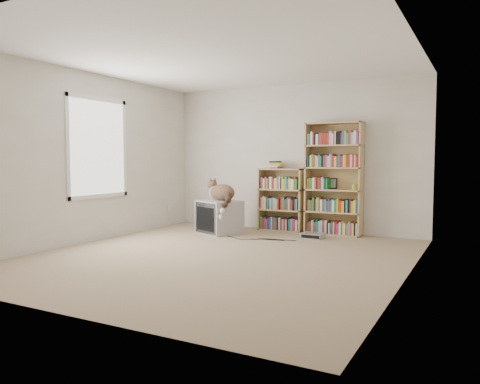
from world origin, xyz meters
The scene contains 17 objects.
floor centered at (0.00, 0.00, 0.00)m, with size 4.50×5.00×0.01m, color tan.
wall_back centered at (0.00, 2.50, 1.25)m, with size 4.50×0.02×2.50m, color silver.
wall_front centered at (0.00, -2.50, 1.25)m, with size 4.50×0.02×2.50m, color silver.
wall_left centered at (-2.25, 0.00, 1.25)m, with size 0.02×5.00×2.50m, color silver.
wall_right centered at (2.25, 0.00, 1.25)m, with size 0.02×5.00×2.50m, color silver.
ceiling centered at (0.00, 0.00, 2.50)m, with size 4.50×5.00×0.02m, color white.
window centered at (-2.24, 0.20, 1.40)m, with size 0.02×1.22×1.52m, color white.
crt_tv centered at (-0.94, 1.61, 0.27)m, with size 0.80×0.77×0.55m.
cat centered at (-0.90, 1.60, 0.64)m, with size 0.69×0.69×0.59m.
bookcase_tall centered at (0.76, 2.36, 0.86)m, with size 0.91×0.30×1.82m.
bookcase_short centered at (-0.15, 2.36, 0.49)m, with size 0.78×0.30×1.07m.
book_stack centered at (-0.23, 2.31, 1.13)m, with size 0.18×0.23×0.13m, color red.
green_mug centered at (1.11, 2.34, 0.79)m, with size 0.09×0.09×0.10m, color #94B333.
framed_print centered at (0.72, 2.44, 0.83)m, with size 0.13×0.01×0.18m, color black.
dvd_player centered at (0.58, 1.86, 0.04)m, with size 0.35×0.25×0.08m, color #ABABAF.
wall_outlet centered at (-2.24, 1.95, 0.32)m, with size 0.01×0.08×0.13m, color silver.
floor_cables centered at (-0.09, 1.44, 0.00)m, with size 1.20×0.70×0.01m, color black, non-canonical shape.
Camera 1 is at (2.95, -5.04, 1.22)m, focal length 35.00 mm.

